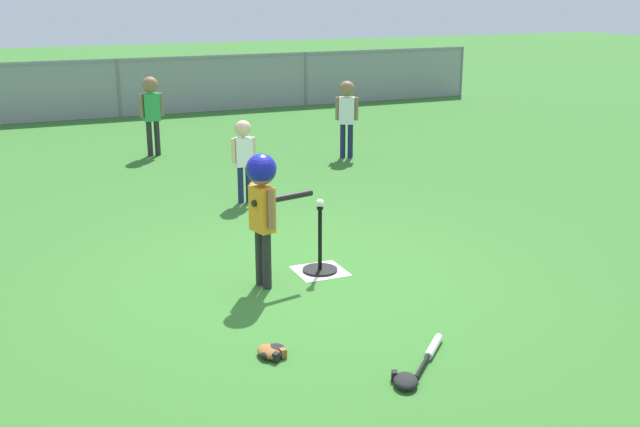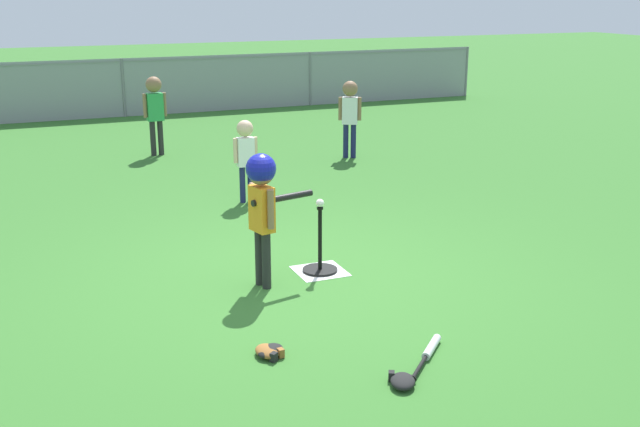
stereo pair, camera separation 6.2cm
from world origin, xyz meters
The scene contains 13 objects.
ground_plane centered at (0.00, 0.00, 0.00)m, with size 60.00×60.00×0.00m, color #336B28.
home_plate centered at (0.23, 0.10, 0.00)m, with size 0.44×0.44×0.01m, color white.
batting_tee centered at (0.23, 0.10, 0.09)m, with size 0.32×0.32×0.61m.
baseball_on_tee centered at (0.23, 0.10, 0.65)m, with size 0.07×0.07×0.07m, color white.
batter_child centered at (-0.35, -0.04, 0.83)m, with size 0.63×0.33×1.17m.
fielder_near_left centered at (-0.13, 5.72, 0.77)m, with size 0.36×0.24×1.20m.
fielder_deep_right centered at (2.53, 4.42, 0.75)m, with size 0.31×0.23×1.16m.
fielder_deep_center centered at (0.33, 2.61, 0.64)m, with size 0.30×0.20×0.99m.
spare_bat_silver centered at (0.30, -1.73, 0.03)m, with size 0.51×0.51×0.06m.
glove_by_plate centered at (-0.08, -2.04, 0.04)m, with size 0.24×0.27×0.07m.
glove_near_bats centered at (-0.75, -1.31, 0.04)m, with size 0.19×0.23×0.07m.
glove_tossed_aside centered at (-0.73, -1.31, 0.04)m, with size 0.27×0.26×0.07m.
outfield_fence centered at (0.00, 9.67, 0.62)m, with size 16.06×0.06×1.15m.
Camera 1 is at (-2.35, -5.93, 2.49)m, focal length 43.06 mm.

